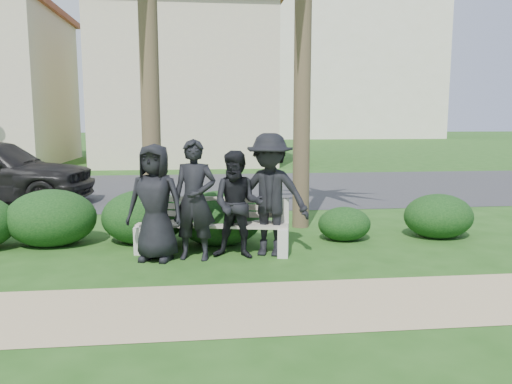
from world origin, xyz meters
TOP-DOWN VIEW (x-y plane):
  - ground at (0.00, 0.00)m, footprint 160.00×160.00m
  - footpath at (0.00, -1.80)m, footprint 30.00×1.60m
  - asphalt_street at (0.00, 8.00)m, footprint 160.00×8.00m
  - stucco_bldg_right at (-1.00, 18.00)m, footprint 8.40×8.40m
  - hotel_tower at (14.00, 55.00)m, footprint 26.00×18.00m
  - park_bench at (-0.20, 0.59)m, footprint 2.46×0.98m
  - man_a at (-1.04, 0.25)m, footprint 0.96×0.76m
  - man_b at (-0.47, 0.22)m, footprint 0.74×0.58m
  - man_c at (0.17, 0.23)m, footprint 0.91×0.78m
  - man_d at (0.66, 0.33)m, footprint 1.36×1.05m
  - hedge_b at (-2.85, 1.36)m, footprint 1.46×1.21m
  - hedge_c at (-1.33, 1.37)m, footprint 1.42×1.17m
  - hedge_d at (-0.06, 1.11)m, footprint 1.42×1.17m
  - hedge_e at (2.08, 1.15)m, footprint 0.91×0.75m
  - hedge_f at (3.80, 1.17)m, footprint 1.22×1.01m

SIDE VIEW (x-z plane):
  - ground at x=0.00m, z-range 0.00..0.00m
  - footpath at x=0.00m, z-range -0.01..0.01m
  - asphalt_street at x=0.00m, z-range -0.01..0.01m
  - hedge_e at x=2.08m, z-range 0.00..0.59m
  - park_bench at x=-0.20m, z-range -0.04..0.79m
  - hedge_f at x=3.80m, z-range 0.00..0.79m
  - hedge_d at x=-0.06m, z-range 0.00..0.92m
  - hedge_c at x=-1.33m, z-range 0.00..0.93m
  - hedge_b at x=-2.85m, z-range 0.00..0.96m
  - man_c at x=0.17m, z-range 0.00..1.61m
  - man_a at x=-1.04m, z-range 0.00..1.72m
  - man_b at x=-0.47m, z-range 0.00..1.78m
  - man_d at x=0.66m, z-range 0.00..1.86m
  - stucco_bldg_right at x=-1.00m, z-range 0.01..7.31m
  - hotel_tower at x=14.00m, z-range -5.24..32.06m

